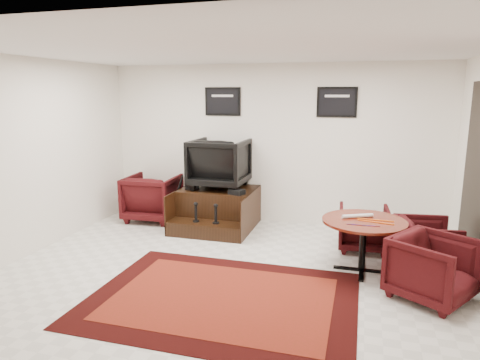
% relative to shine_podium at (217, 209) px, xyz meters
% --- Properties ---
extents(ground, '(6.00, 6.00, 0.00)m').
position_rel_shine_podium_xyz_m(ground, '(0.82, -1.91, -0.31)').
color(ground, silver).
rests_on(ground, ground).
extents(room_shell, '(6.02, 5.02, 2.81)m').
position_rel_shine_podium_xyz_m(room_shell, '(1.23, -1.79, 1.48)').
color(room_shell, white).
rests_on(room_shell, ground).
extents(area_rug, '(2.99, 2.24, 0.01)m').
position_rel_shine_podium_xyz_m(area_rug, '(0.93, -2.55, -0.30)').
color(area_rug, black).
rests_on(area_rug, ground).
extents(shine_podium, '(1.29, 1.33, 0.67)m').
position_rel_shine_podium_xyz_m(shine_podium, '(0.00, 0.00, 0.00)').
color(shine_podium, black).
rests_on(shine_podium, ground).
extents(shine_chair, '(0.93, 0.88, 0.96)m').
position_rel_shine_podium_xyz_m(shine_chair, '(0.00, 0.14, 0.84)').
color(shine_chair, black).
rests_on(shine_chair, shine_podium).
extents(shoes_pair, '(0.28, 0.31, 0.10)m').
position_rel_shine_podium_xyz_m(shoes_pair, '(-0.44, -0.06, 0.41)').
color(shoes_pair, black).
rests_on(shoes_pair, shine_podium).
extents(polish_kit, '(0.29, 0.24, 0.08)m').
position_rel_shine_podium_xyz_m(polish_kit, '(0.43, -0.27, 0.40)').
color(polish_kit, black).
rests_on(polish_kit, shine_podium).
extents(umbrella_black, '(0.31, 0.12, 0.83)m').
position_rel_shine_podium_xyz_m(umbrella_black, '(-0.77, -0.09, 0.11)').
color(umbrella_black, black).
rests_on(umbrella_black, ground).
extents(umbrella_hooked, '(0.34, 0.13, 0.92)m').
position_rel_shine_podium_xyz_m(umbrella_hooked, '(-0.76, -0.04, 0.16)').
color(umbrella_hooked, black).
rests_on(umbrella_hooked, ground).
extents(armchair_side, '(0.94, 0.88, 0.92)m').
position_rel_shine_podium_xyz_m(armchair_side, '(-1.28, 0.06, 0.15)').
color(armchair_side, black).
rests_on(armchair_side, ground).
extents(meeting_table, '(1.07, 1.07, 0.70)m').
position_rel_shine_podium_xyz_m(meeting_table, '(2.45, -1.30, 0.30)').
color(meeting_table, '#421509').
rests_on(meeting_table, ground).
extents(table_chair_back, '(0.74, 0.70, 0.73)m').
position_rel_shine_podium_xyz_m(table_chair_back, '(2.45, -0.46, 0.06)').
color(table_chair_back, black).
rests_on(table_chair_back, ground).
extents(table_chair_window, '(0.76, 0.80, 0.74)m').
position_rel_shine_podium_xyz_m(table_chair_window, '(3.26, -0.98, 0.06)').
color(table_chair_window, black).
rests_on(table_chair_window, ground).
extents(table_chair_corner, '(1.05, 1.06, 0.81)m').
position_rel_shine_podium_xyz_m(table_chair_corner, '(3.20, -1.90, 0.10)').
color(table_chair_corner, black).
rests_on(table_chair_corner, ground).
extents(paper_roll, '(0.40, 0.23, 0.05)m').
position_rel_shine_podium_xyz_m(paper_roll, '(2.36, -1.23, 0.42)').
color(paper_roll, silver).
rests_on(paper_roll, meeting_table).
extents(table_clutter, '(0.57, 0.31, 0.01)m').
position_rel_shine_podium_xyz_m(table_clutter, '(2.55, -1.38, 0.40)').
color(table_clutter, orange).
rests_on(table_clutter, meeting_table).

